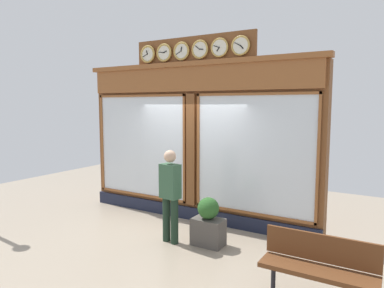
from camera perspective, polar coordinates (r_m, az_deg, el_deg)
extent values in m
plane|color=gray|center=(5.83, -15.22, -19.16)|extent=(14.00, 14.00, 0.00)
cube|color=brown|center=(7.64, 0.58, -0.01)|extent=(5.45, 0.30, 3.29)
cube|color=#191E33|center=(7.81, -0.08, -11.15)|extent=(5.45, 0.08, 0.28)
cube|color=brown|center=(7.45, -0.16, 10.49)|extent=(5.34, 0.08, 0.51)
cube|color=brown|center=(7.50, -0.08, 12.82)|extent=(5.56, 0.20, 0.10)
cube|color=silver|center=(6.91, 9.84, -1.69)|extent=(2.37, 0.02, 2.27)
cube|color=brown|center=(6.83, 9.97, 7.98)|extent=(2.47, 0.04, 0.05)
cube|color=brown|center=(7.14, 9.60, -10.96)|extent=(2.47, 0.04, 0.05)
cube|color=brown|center=(6.55, 19.70, -2.41)|extent=(0.05, 0.04, 2.37)
cube|color=brown|center=(7.41, 1.02, -1.05)|extent=(0.05, 0.04, 2.37)
cube|color=silver|center=(8.31, -8.27, -0.31)|extent=(2.37, 0.02, 2.27)
cube|color=brown|center=(8.25, -8.49, 7.71)|extent=(2.47, 0.04, 0.05)
cube|color=brown|center=(8.51, -8.23, -8.10)|extent=(2.47, 0.04, 0.05)
cube|color=brown|center=(9.11, -14.25, 0.14)|extent=(0.05, 0.04, 2.37)
cube|color=brown|center=(7.59, -1.27, -0.88)|extent=(0.05, 0.04, 2.37)
cube|color=brown|center=(7.50, -0.12, -0.96)|extent=(0.20, 0.10, 2.37)
cube|color=brown|center=(7.57, 0.08, 14.83)|extent=(2.80, 0.06, 0.58)
cylinder|color=silver|center=(6.99, 7.85, 15.47)|extent=(0.31, 0.02, 0.31)
torus|color=#B79347|center=(6.99, 7.83, 15.48)|extent=(0.38, 0.04, 0.38)
cube|color=black|center=(6.96, 8.03, 15.25)|extent=(0.07, 0.01, 0.07)
cube|color=black|center=(7.01, 7.34, 15.72)|extent=(0.12, 0.01, 0.07)
sphere|color=black|center=(6.98, 7.79, 15.49)|extent=(0.02, 0.02, 0.02)
cylinder|color=silver|center=(7.18, 4.47, 15.27)|extent=(0.31, 0.02, 0.31)
torus|color=#B79347|center=(7.18, 4.46, 15.28)|extent=(0.38, 0.04, 0.38)
cube|color=black|center=(7.17, 4.22, 15.01)|extent=(0.07, 0.01, 0.08)
cube|color=black|center=(7.20, 3.95, 15.43)|extent=(0.13, 0.01, 0.06)
sphere|color=black|center=(7.16, 4.40, 15.29)|extent=(0.02, 0.02, 0.02)
cylinder|color=silver|center=(7.39, 1.28, 15.04)|extent=(0.31, 0.02, 0.31)
torus|color=#B79347|center=(7.39, 1.26, 15.04)|extent=(0.38, 0.04, 0.38)
cube|color=black|center=(7.35, 1.52, 15.05)|extent=(0.09, 0.01, 0.02)
cube|color=black|center=(7.41, 0.85, 15.33)|extent=(0.11, 0.01, 0.09)
sphere|color=black|center=(7.37, 1.21, 15.05)|extent=(0.02, 0.02, 0.02)
cylinder|color=silver|center=(7.62, -1.72, 14.77)|extent=(0.31, 0.02, 0.31)
torus|color=#B79347|center=(7.61, -1.74, 14.78)|extent=(0.39, 0.05, 0.39)
cube|color=black|center=(7.61, -1.74, 15.10)|extent=(0.03, 0.01, 0.09)
cube|color=black|center=(7.63, -2.17, 14.53)|extent=(0.12, 0.01, 0.07)
sphere|color=black|center=(7.60, -1.80, 14.79)|extent=(0.02, 0.02, 0.02)
cylinder|color=silver|center=(7.86, -4.53, 14.49)|extent=(0.31, 0.02, 0.31)
torus|color=#B79347|center=(7.86, -4.55, 14.49)|extent=(0.39, 0.05, 0.39)
cube|color=black|center=(7.83, -4.35, 14.63)|extent=(0.09, 0.01, 0.05)
cube|color=black|center=(7.89, -5.00, 14.52)|extent=(0.13, 0.01, 0.03)
sphere|color=black|center=(7.85, -4.61, 14.50)|extent=(0.02, 0.02, 0.02)
cylinder|color=silver|center=(8.13, -7.16, 14.20)|extent=(0.31, 0.02, 0.31)
torus|color=#B79347|center=(8.12, -7.18, 14.20)|extent=(0.39, 0.05, 0.39)
cube|color=black|center=(8.13, -7.30, 14.48)|extent=(0.04, 0.01, 0.09)
cube|color=black|center=(8.15, -7.58, 13.99)|extent=(0.13, 0.01, 0.06)
sphere|color=black|center=(8.11, -7.24, 14.21)|extent=(0.02, 0.02, 0.02)
cylinder|color=#1C2F21|center=(6.62, -4.15, -11.99)|extent=(0.14, 0.14, 0.82)
cylinder|color=#1C2F21|center=(6.49, -2.85, -12.36)|extent=(0.14, 0.14, 0.82)
cube|color=#33563D|center=(6.36, -3.55, -6.01)|extent=(0.39, 0.27, 0.62)
sphere|color=tan|center=(6.28, -3.58, -2.00)|extent=(0.22, 0.22, 0.22)
cube|color=#4C4742|center=(6.47, 2.63, -13.99)|extent=(0.56, 0.36, 0.48)
sphere|color=#285623|center=(6.34, 2.65, -10.32)|extent=(0.38, 0.38, 0.38)
cube|color=#5B3319|center=(4.87, 19.57, -18.83)|extent=(1.40, 0.40, 0.06)
cube|color=#5B3319|center=(4.93, 20.09, -15.50)|extent=(1.40, 0.04, 0.36)
cylinder|color=black|center=(5.09, 12.99, -20.28)|extent=(0.06, 0.06, 0.45)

